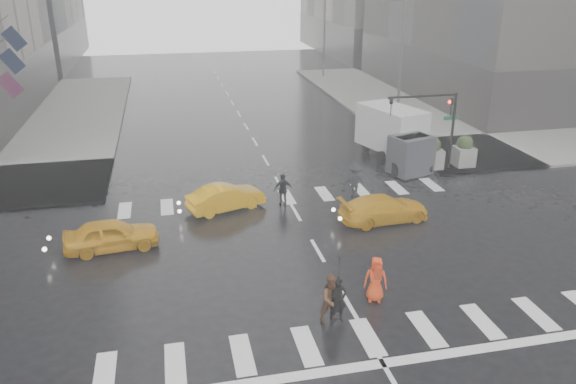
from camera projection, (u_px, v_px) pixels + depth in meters
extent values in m
plane|color=black|center=(318.00, 251.00, 23.19)|extent=(120.00, 120.00, 0.00)
cube|color=slate|center=(503.00, 119.00, 42.93)|extent=(35.00, 35.00, 0.15)
cube|color=#292625|center=(540.00, 67.00, 52.66)|extent=(26.05, 26.05, 4.40)
cube|color=#292625|center=(412.00, 34.00, 78.95)|extent=(26.05, 26.05, 4.40)
cylinder|color=black|center=(452.00, 132.00, 31.61)|extent=(0.16, 0.16, 4.50)
cylinder|color=black|center=(423.00, 96.00, 30.41)|extent=(4.00, 0.12, 0.12)
imported|color=black|center=(451.00, 107.00, 31.02)|extent=(0.16, 0.20, 1.00)
imported|color=black|center=(391.00, 107.00, 30.23)|extent=(0.16, 0.20, 1.00)
sphere|color=#FF190C|center=(450.00, 102.00, 30.89)|extent=(0.20, 0.20, 0.20)
cube|color=#0C5827|center=(451.00, 118.00, 31.60)|extent=(0.90, 0.03, 0.22)
cylinder|color=#59595B|center=(401.00, 64.00, 40.04)|extent=(0.20, 0.20, 9.00)
cylinder|color=#59595B|center=(393.00, 0.00, 38.26)|extent=(1.80, 0.12, 0.12)
cube|color=#59595B|center=(381.00, 2.00, 38.12)|extent=(0.50, 0.22, 0.15)
cylinder|color=#59595B|center=(324.00, 34.00, 58.17)|extent=(0.20, 0.20, 9.00)
cube|color=slate|center=(399.00, 161.00, 31.76)|extent=(1.10, 1.10, 1.10)
sphere|color=black|center=(400.00, 147.00, 31.47)|extent=(0.90, 0.90, 0.90)
cube|color=slate|center=(432.00, 159.00, 32.17)|extent=(1.10, 1.10, 1.10)
sphere|color=black|center=(433.00, 145.00, 31.87)|extent=(0.90, 0.90, 0.90)
cube|color=slate|center=(463.00, 156.00, 32.57)|extent=(1.10, 1.10, 1.10)
sphere|color=black|center=(465.00, 143.00, 32.27)|extent=(0.90, 0.90, 0.90)
cube|color=#AA1C18|center=(10.00, 85.00, 34.05)|extent=(1.54, 0.02, 1.66)
cube|color=#0E1833|center=(12.00, 61.00, 34.96)|extent=(1.54, 0.02, 1.66)
cube|color=#0E1833|center=(14.00, 39.00, 35.88)|extent=(1.54, 0.02, 1.66)
imported|color=black|center=(338.00, 300.00, 18.29)|extent=(0.63, 0.45, 1.60)
imported|color=black|center=(339.00, 268.00, 17.84)|extent=(1.08, 1.09, 0.88)
imported|color=#4F301C|center=(332.00, 298.00, 18.28)|extent=(0.90, 0.74, 1.71)
imported|color=#EB3D10|center=(376.00, 279.00, 19.44)|extent=(0.94, 0.77, 1.66)
cube|color=#9C2511|center=(378.00, 274.00, 19.16)|extent=(0.32, 0.25, 0.40)
imported|color=black|center=(283.00, 190.00, 27.34)|extent=(0.96, 0.59, 1.63)
imported|color=black|center=(355.00, 180.00, 28.29)|extent=(1.31, 0.99, 1.79)
imported|color=orange|center=(111.00, 235.00, 23.10)|extent=(3.94, 1.95, 1.29)
imported|color=orange|center=(226.00, 197.00, 26.92)|extent=(3.97, 2.44, 1.23)
imported|color=orange|center=(384.00, 209.00, 25.71)|extent=(3.85, 2.05, 1.22)
cube|color=silver|center=(391.00, 128.00, 33.75)|extent=(2.23, 4.28, 2.51)
cube|color=#303135|center=(411.00, 155.00, 31.32)|extent=(2.14, 1.68, 2.14)
cube|color=black|center=(412.00, 144.00, 31.08)|extent=(1.86, 0.84, 0.84)
cylinder|color=black|center=(395.00, 170.00, 31.24)|extent=(0.26, 0.84, 0.84)
cylinder|color=black|center=(427.00, 167.00, 31.63)|extent=(0.26, 0.84, 0.84)
cylinder|color=black|center=(381.00, 158.00, 33.09)|extent=(0.26, 0.84, 0.84)
cylinder|color=black|center=(412.00, 156.00, 33.48)|extent=(0.26, 0.84, 0.84)
cylinder|color=black|center=(366.00, 146.00, 35.45)|extent=(0.26, 0.84, 0.84)
cylinder|color=black|center=(395.00, 144.00, 35.85)|extent=(0.26, 0.84, 0.84)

